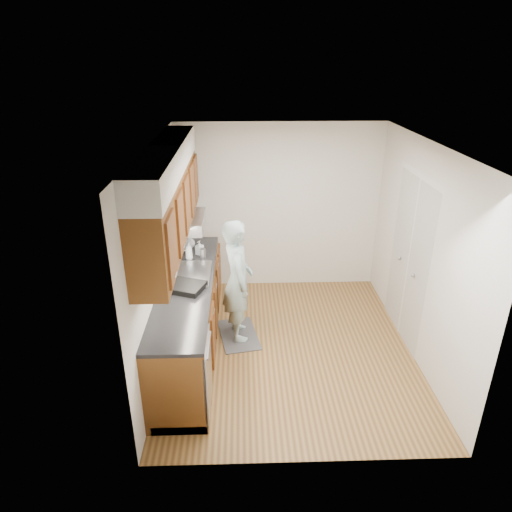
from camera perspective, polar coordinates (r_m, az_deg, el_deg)
The scene contains 15 objects.
floor at distance 5.82m, azimuth 4.00°, elevation -11.29°, with size 3.50×3.50×0.00m, color olive.
ceiling at distance 4.83m, azimuth 4.87°, elevation 13.72°, with size 3.50×3.50×0.00m, color white.
wall_left at distance 5.25m, azimuth -12.10°, elevation -0.19°, with size 0.02×3.50×2.50m, color silver.
wall_right at distance 5.56m, azimuth 19.95°, elevation 0.24°, with size 0.02×3.50×2.50m, color silver.
wall_back at distance 6.83m, azimuth 2.87°, elevation 6.01°, with size 3.00×0.02×2.50m, color silver.
counter at distance 5.56m, azimuth -8.36°, elevation -7.33°, with size 0.64×2.80×1.30m.
upper_cabinets at distance 5.03m, azimuth -10.80°, elevation 7.33°, with size 0.47×2.80×1.21m.
closet_door at distance 5.90m, azimuth 18.54°, elevation -0.59°, with size 0.02×1.22×2.05m, color silver.
floor_mat at distance 6.02m, azimuth -2.19°, elevation -9.79°, with size 0.46×0.78×0.01m, color #5B5A5D.
person at distance 5.57m, azimuth -2.34°, elevation -2.11°, with size 0.63×0.42×1.78m, color #9CBCBE.
soap_bottle_a at distance 5.86m, azimuth -8.39°, elevation 0.67°, with size 0.09×0.09×0.24m, color silver.
soap_bottle_b at distance 6.00m, azimuth -7.07°, elevation 1.05°, with size 0.08×0.09×0.19m, color silver.
soap_bottle_c at distance 6.24m, azimuth -8.27°, elevation 1.83°, with size 0.14×0.14×0.18m, color silver.
steel_can at distance 5.88m, azimuth -6.65°, elevation 0.28°, with size 0.07×0.07×0.13m, color #A5A5AA.
dish_rack at distance 5.16m, azimuth -8.79°, elevation -3.83°, with size 0.39×0.33×0.06m, color black.
Camera 1 is at (-0.55, -4.72, 3.36)m, focal length 32.00 mm.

